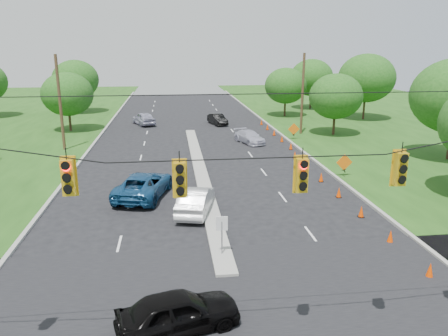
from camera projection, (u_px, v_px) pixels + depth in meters
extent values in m
cube|color=gray|center=(90.00, 149.00, 42.49)|extent=(0.25, 110.00, 0.16)
cube|color=gray|center=(292.00, 144.00, 44.86)|extent=(0.25, 110.00, 0.16)
cube|color=gray|center=(200.00, 171.00, 35.07)|extent=(1.00, 34.00, 0.18)
cylinder|color=gray|center=(222.00, 239.00, 20.49)|extent=(0.06, 0.06, 1.80)
cube|color=white|center=(222.00, 224.00, 20.27)|extent=(0.55, 0.04, 0.70)
cylinder|color=black|center=(251.00, 145.00, 12.16)|extent=(24.00, 0.04, 0.04)
cube|color=gold|center=(68.00, 177.00, 11.78)|extent=(0.34, 0.24, 1.00)
cube|color=gold|center=(180.00, 180.00, 12.18)|extent=(0.34, 0.24, 1.00)
cube|color=gold|center=(302.00, 175.00, 12.59)|extent=(0.34, 0.24, 1.00)
cube|color=gold|center=(400.00, 169.00, 12.92)|extent=(0.34, 0.24, 1.00)
cylinder|color=#422D1C|center=(60.00, 103.00, 41.00)|extent=(0.28, 0.28, 9.00)
cylinder|color=#422D1C|center=(302.00, 94.00, 48.72)|extent=(0.28, 0.28, 9.00)
cone|color=#F03E00|center=(430.00, 270.00, 18.78)|extent=(0.32, 0.32, 0.70)
cone|color=#F03E00|center=(390.00, 236.00, 22.13)|extent=(0.32, 0.32, 0.70)
cone|color=#F03E00|center=(361.00, 211.00, 25.48)|extent=(0.32, 0.32, 0.70)
cone|color=#F03E00|center=(339.00, 192.00, 28.82)|extent=(0.32, 0.32, 0.70)
cone|color=#F03E00|center=(321.00, 177.00, 32.17)|extent=(0.32, 0.32, 0.70)
cone|color=#F03E00|center=(307.00, 165.00, 35.52)|extent=(0.32, 0.32, 0.70)
cone|color=#F03E00|center=(295.00, 155.00, 38.86)|extent=(0.32, 0.32, 0.70)
cone|color=#F03E00|center=(291.00, 146.00, 42.28)|extent=(0.32, 0.32, 0.70)
cone|color=#F03E00|center=(282.00, 139.00, 45.63)|extent=(0.32, 0.32, 0.70)
cone|color=#F03E00|center=(274.00, 132.00, 48.97)|extent=(0.32, 0.32, 0.70)
cone|color=#F03E00|center=(267.00, 127.00, 52.32)|extent=(0.32, 0.32, 0.70)
cone|color=#F03E00|center=(261.00, 122.00, 55.67)|extent=(0.32, 0.32, 0.70)
cube|color=black|center=(344.00, 170.00, 33.32)|extent=(0.06, 0.58, 0.26)
cube|color=black|center=(344.00, 170.00, 33.32)|extent=(0.06, 0.58, 0.26)
cube|color=orange|center=(344.00, 162.00, 33.16)|extent=(1.27, 0.05, 1.27)
cube|color=black|center=(294.00, 135.00, 46.71)|extent=(0.06, 0.58, 0.26)
cube|color=black|center=(294.00, 135.00, 46.71)|extent=(0.06, 0.58, 0.26)
cube|color=orange|center=(294.00, 129.00, 46.55)|extent=(1.27, 0.05, 1.27)
cylinder|color=black|center=(70.00, 121.00, 51.26)|extent=(0.28, 0.28, 2.52)
ellipsoid|color=#194C14|center=(67.00, 94.00, 50.43)|extent=(5.88, 5.88, 5.04)
cylinder|color=black|center=(78.00, 103.00, 65.32)|extent=(0.28, 0.28, 2.88)
ellipsoid|color=#194C14|center=(76.00, 80.00, 64.38)|extent=(6.72, 6.72, 5.76)
cylinder|color=black|center=(334.00, 124.00, 49.04)|extent=(0.28, 0.28, 2.52)
ellipsoid|color=#194C14|center=(336.00, 96.00, 48.21)|extent=(5.88, 5.88, 5.04)
cylinder|color=black|center=(364.00, 108.00, 59.44)|extent=(0.28, 0.28, 3.24)
ellipsoid|color=#194C14|center=(366.00, 78.00, 58.38)|extent=(7.56, 7.56, 6.48)
cylinder|color=black|center=(310.00, 100.00, 69.54)|extent=(0.28, 0.28, 2.88)
ellipsoid|color=#194C14|center=(312.00, 78.00, 68.60)|extent=(6.72, 6.72, 5.76)
cylinder|color=black|center=(285.00, 108.00, 62.19)|extent=(0.28, 0.28, 2.52)
ellipsoid|color=#194C14|center=(286.00, 86.00, 61.37)|extent=(5.88, 5.88, 5.04)
imported|color=black|center=(179.00, 312.00, 15.17)|extent=(4.66, 2.87, 1.48)
imported|color=silver|center=(196.00, 200.00, 26.06)|extent=(2.71, 4.97, 1.55)
imported|color=navy|center=(144.00, 185.00, 28.83)|extent=(4.18, 6.47, 1.66)
imported|color=#AFAEC1|center=(249.00, 137.00, 45.12)|extent=(3.13, 4.74, 1.28)
imported|color=#9A99AF|center=(144.00, 118.00, 55.57)|extent=(3.51, 5.13, 1.62)
imported|color=black|center=(217.00, 119.00, 55.79)|extent=(2.43, 4.37, 1.36)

